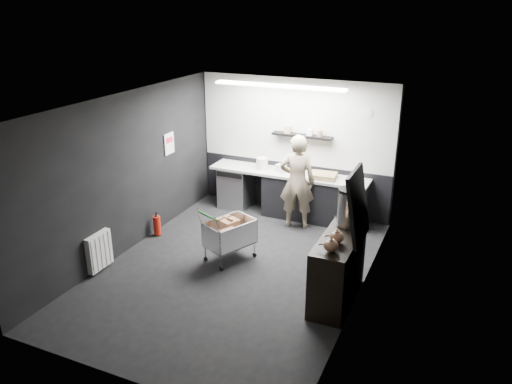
% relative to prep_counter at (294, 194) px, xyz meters
% --- Properties ---
extents(floor, '(5.50, 5.50, 0.00)m').
position_rel_prep_counter_xyz_m(floor, '(-0.14, -2.42, -0.46)').
color(floor, black).
rests_on(floor, ground).
extents(ceiling, '(5.50, 5.50, 0.00)m').
position_rel_prep_counter_xyz_m(ceiling, '(-0.14, -2.42, 2.24)').
color(ceiling, silver).
rests_on(ceiling, wall_back).
extents(wall_back, '(5.50, 0.00, 5.50)m').
position_rel_prep_counter_xyz_m(wall_back, '(-0.14, 0.33, 0.89)').
color(wall_back, black).
rests_on(wall_back, floor).
extents(wall_front, '(5.50, 0.00, 5.50)m').
position_rel_prep_counter_xyz_m(wall_front, '(-0.14, -5.17, 0.89)').
color(wall_front, black).
rests_on(wall_front, floor).
extents(wall_left, '(0.00, 5.50, 5.50)m').
position_rel_prep_counter_xyz_m(wall_left, '(-2.14, -2.42, 0.89)').
color(wall_left, black).
rests_on(wall_left, floor).
extents(wall_right, '(0.00, 5.50, 5.50)m').
position_rel_prep_counter_xyz_m(wall_right, '(1.86, -2.42, 0.89)').
color(wall_right, black).
rests_on(wall_right, floor).
extents(kitchen_wall_panel, '(3.95, 0.02, 1.70)m').
position_rel_prep_counter_xyz_m(kitchen_wall_panel, '(-0.14, 0.31, 1.39)').
color(kitchen_wall_panel, silver).
rests_on(kitchen_wall_panel, wall_back).
extents(dado_panel, '(3.95, 0.02, 1.00)m').
position_rel_prep_counter_xyz_m(dado_panel, '(-0.14, 0.31, 0.04)').
color(dado_panel, black).
rests_on(dado_panel, wall_back).
extents(floating_shelf, '(1.20, 0.22, 0.04)m').
position_rel_prep_counter_xyz_m(floating_shelf, '(0.06, 0.20, 1.16)').
color(floating_shelf, black).
rests_on(floating_shelf, wall_back).
extents(wall_clock, '(0.20, 0.03, 0.20)m').
position_rel_prep_counter_xyz_m(wall_clock, '(1.26, 0.30, 1.69)').
color(wall_clock, silver).
rests_on(wall_clock, wall_back).
extents(poster, '(0.02, 0.30, 0.40)m').
position_rel_prep_counter_xyz_m(poster, '(-2.12, -1.12, 1.09)').
color(poster, white).
rests_on(poster, wall_left).
extents(poster_red_band, '(0.02, 0.22, 0.10)m').
position_rel_prep_counter_xyz_m(poster_red_band, '(-2.11, -1.12, 1.16)').
color(poster_red_band, red).
rests_on(poster_red_band, poster).
extents(radiator, '(0.10, 0.50, 0.60)m').
position_rel_prep_counter_xyz_m(radiator, '(-2.08, -3.32, -0.11)').
color(radiator, silver).
rests_on(radiator, wall_left).
extents(ceiling_strip, '(2.40, 0.20, 0.04)m').
position_rel_prep_counter_xyz_m(ceiling_strip, '(-0.14, -0.57, 2.21)').
color(ceiling_strip, white).
rests_on(ceiling_strip, ceiling).
extents(prep_counter, '(3.20, 0.61, 0.90)m').
position_rel_prep_counter_xyz_m(prep_counter, '(0.00, 0.00, 0.00)').
color(prep_counter, black).
rests_on(prep_counter, floor).
extents(person, '(0.74, 0.57, 1.81)m').
position_rel_prep_counter_xyz_m(person, '(0.21, -0.45, 0.45)').
color(person, beige).
rests_on(person, floor).
extents(shopping_cart, '(0.84, 1.06, 0.94)m').
position_rel_prep_counter_xyz_m(shopping_cart, '(-0.36, -2.13, -0.01)').
color(shopping_cart, silver).
rests_on(shopping_cart, floor).
extents(sideboard, '(0.57, 1.32, 1.98)m').
position_rel_prep_counter_xyz_m(sideboard, '(1.61, -2.57, 0.17)').
color(sideboard, black).
rests_on(sideboard, floor).
extents(fire_extinguisher, '(0.13, 0.13, 0.44)m').
position_rel_prep_counter_xyz_m(fire_extinguisher, '(-1.99, -1.87, -0.24)').
color(fire_extinguisher, red).
rests_on(fire_extinguisher, floor).
extents(cardboard_box, '(0.53, 0.42, 0.10)m').
position_rel_prep_counter_xyz_m(cardboard_box, '(0.59, -0.05, 0.49)').
color(cardboard_box, '#967F50').
rests_on(cardboard_box, prep_counter).
extents(pink_tub, '(0.23, 0.23, 0.23)m').
position_rel_prep_counter_xyz_m(pink_tub, '(-0.69, 0.00, 0.56)').
color(pink_tub, silver).
rests_on(pink_tub, prep_counter).
extents(white_container, '(0.22, 0.20, 0.16)m').
position_rel_prep_counter_xyz_m(white_container, '(-0.27, -0.05, 0.52)').
color(white_container, silver).
rests_on(white_container, prep_counter).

